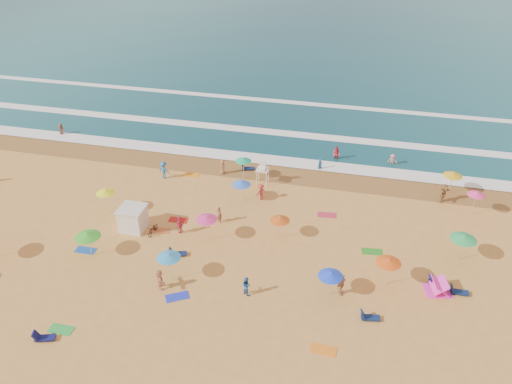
# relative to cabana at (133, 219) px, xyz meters

# --- Properties ---
(ground) EXTENTS (220.00, 220.00, 0.00)m
(ground) POSITION_rel_cabana_xyz_m (6.70, -0.04, -1.00)
(ground) COLOR gold
(ground) RESTS_ON ground
(ocean) EXTENTS (220.00, 140.00, 0.18)m
(ocean) POSITION_rel_cabana_xyz_m (6.70, 83.96, -1.00)
(ocean) COLOR #0C4756
(ocean) RESTS_ON ground
(wet_sand) EXTENTS (220.00, 220.00, 0.00)m
(wet_sand) POSITION_rel_cabana_xyz_m (6.70, 12.46, -0.99)
(wet_sand) COLOR olive
(wet_sand) RESTS_ON ground
(surf_foam) EXTENTS (200.00, 18.70, 0.05)m
(surf_foam) POSITION_rel_cabana_xyz_m (6.70, 21.28, -0.90)
(surf_foam) COLOR white
(surf_foam) RESTS_ON ground
(cabana) EXTENTS (2.00, 2.00, 2.00)m
(cabana) POSITION_rel_cabana_xyz_m (0.00, 0.00, 0.00)
(cabana) COLOR white
(cabana) RESTS_ON ground
(cabana_roof) EXTENTS (2.20, 2.20, 0.12)m
(cabana_roof) POSITION_rel_cabana_xyz_m (0.00, 0.00, 1.06)
(cabana_roof) COLOR silver
(cabana_roof) RESTS_ON cabana
(bicycle) EXTENTS (0.69, 1.65, 0.84)m
(bicycle) POSITION_rel_cabana_xyz_m (1.90, -0.30, -0.58)
(bicycle) COLOR black
(bicycle) RESTS_ON ground
(lifeguard_stand) EXTENTS (1.20, 1.20, 2.10)m
(lifeguard_stand) POSITION_rel_cabana_xyz_m (9.23, 10.14, 0.05)
(lifeguard_stand) COLOR white
(lifeguard_stand) RESTS_ON ground
(beach_umbrellas) EXTENTS (47.79, 31.62, 0.74)m
(beach_umbrellas) POSITION_rel_cabana_xyz_m (8.00, -0.61, 1.14)
(beach_umbrellas) COLOR #E65513
(beach_umbrellas) RESTS_ON ground
(loungers) EXTENTS (42.66, 26.34, 0.34)m
(loungers) POSITION_rel_cabana_xyz_m (13.69, -2.44, -0.83)
(loungers) COLOR #0E1B48
(loungers) RESTS_ON ground
(towels) EXTENTS (40.05, 22.96, 0.03)m
(towels) POSITION_rel_cabana_xyz_m (4.80, -2.41, -0.98)
(towels) COLOR #BB5517
(towels) RESTS_ON ground
(beachgoers) EXTENTS (46.10, 26.60, 2.13)m
(beachgoers) POSITION_rel_cabana_xyz_m (7.19, 5.31, -0.20)
(beachgoers) COLOR tan
(beachgoers) RESTS_ON ground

